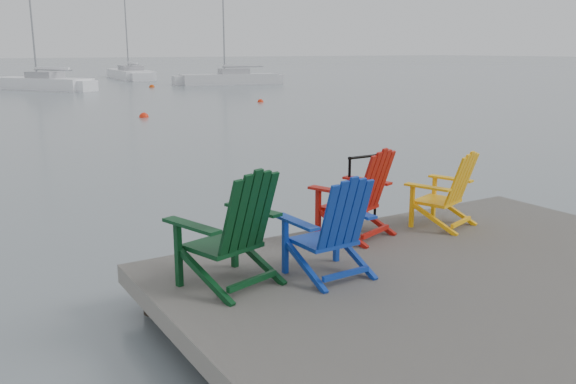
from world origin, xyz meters
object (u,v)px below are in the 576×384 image
sailboat_mid (130,75)px  sailboat_far (230,80)px  buoy_c (260,102)px  handrail (363,182)px  buoy_d (152,87)px  chair_blue (332,226)px  chair_green (233,228)px  chair_yellow (447,189)px  sailboat_near (42,84)px  buoy_a (144,117)px  chair_red (359,193)px

sailboat_mid → sailboat_far: 14.06m
sailboat_mid → buoy_c: sailboat_mid is taller
handrail → sailboat_far: 41.66m
buoy_d → chair_blue: bearing=-106.4°
buoy_d → sailboat_far: bearing=5.5°
chair_green → buoy_d: 40.64m
chair_yellow → buoy_c: 25.06m
handrail → chair_blue: bearing=-136.5°
buoy_c → chair_yellow: bearing=-113.3°
chair_green → buoy_d: chair_green is taller
chair_green → sailboat_far: (19.08, 39.31, -0.73)m
sailboat_mid → buoy_d: 14.42m
sailboat_near → handrail: bearing=-126.9°
handrail → buoy_a: 18.66m
chair_yellow → chair_blue: bearing=177.9°
chair_red → sailboat_far: bearing=46.6°
buoy_a → chair_yellow: bearing=-96.8°
chair_red → chair_yellow: bearing=-30.2°
chair_red → chair_yellow: size_ratio=1.11×
chair_red → buoy_d: size_ratio=2.69×
chair_red → buoy_a: (3.50, 18.86, -1.05)m
handrail → sailboat_near: (2.67, 38.95, -0.69)m
sailboat_near → sailboat_far: size_ratio=1.02×
handrail → sailboat_mid: (12.75, 51.70, -0.69)m
chair_blue → buoy_a: 20.34m
buoy_c → buoy_d: buoy_d is taller
chair_blue → chair_yellow: (2.30, 0.70, -0.04)m
buoy_c → sailboat_far: bearing=69.5°
chair_blue → sailboat_mid: 55.00m
sailboat_far → sailboat_mid: bearing=24.9°
chair_blue → buoy_d: (11.49, 38.97, -1.03)m
buoy_a → buoy_d: size_ratio=0.97×
buoy_c → handrail: bearing=-115.6°
chair_yellow → sailboat_mid: 53.77m
chair_yellow → buoy_c: chair_yellow is taller
buoy_c → chair_blue: bearing=-117.2°
chair_green → buoy_c: (13.13, 23.41, -1.08)m
buoy_d → chair_red: bearing=-105.3°
sailboat_near → sailboat_far: sailboat_near is taller
buoy_c → sailboat_mid: bearing=86.0°
sailboat_mid → chair_yellow: bearing=-97.1°
buoy_c → buoy_d: 15.27m
handrail → sailboat_far: (16.64, 38.19, -0.69)m
chair_blue → sailboat_far: (18.13, 39.60, -0.67)m
chair_yellow → buoy_a: chair_yellow is taller
buoy_d → buoy_a: bearing=-109.9°
sailboat_far → buoy_c: (-5.95, -15.90, -0.36)m
chair_blue → buoy_c: 26.68m
handrail → chair_red: 0.65m
handrail → chair_green: chair_green is taller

